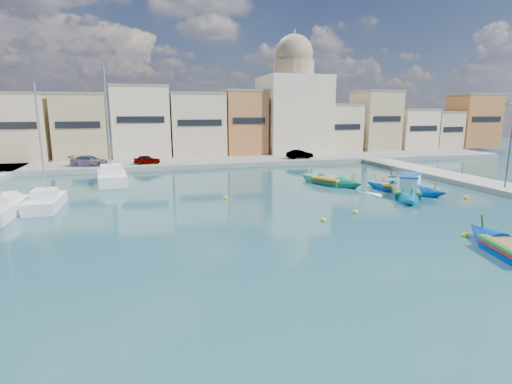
{
  "coord_description": "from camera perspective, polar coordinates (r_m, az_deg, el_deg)",
  "views": [
    {
      "loc": [
        -13.9,
        -21.89,
        7.42
      ],
      "look_at": [
        -5.95,
        6.0,
        1.4
      ],
      "focal_mm": 28.0,
      "sensor_mm": 36.0,
      "label": 1
    }
  ],
  "objects": [
    {
      "name": "parked_cars",
      "position": [
        52.83,
        -12.78,
        4.7
      ],
      "size": [
        31.94,
        2.68,
        1.3
      ],
      "color": "#4C1919",
      "rests_on": "north_quay"
    },
    {
      "name": "yacht_midnorth",
      "position": [
        35.74,
        -27.26,
        -0.92
      ],
      "size": [
        2.41,
        7.19,
        10.1
      ],
      "color": "white",
      "rests_on": "ground"
    },
    {
      "name": "luzzu_blue_cabin",
      "position": [
        38.7,
        20.37,
        0.45
      ],
      "size": [
        5.37,
        7.91,
        2.8
      ],
      "color": "#0044AA",
      "rests_on": "ground"
    },
    {
      "name": "north_townhouses",
      "position": [
        64.66,
        2.69,
        9.57
      ],
      "size": [
        83.2,
        7.87,
        10.19
      ],
      "color": "beige",
      "rests_on": "ground"
    },
    {
      "name": "luzzu_turquoise_cabin",
      "position": [
        36.85,
        20.56,
        -0.08
      ],
      "size": [
        6.22,
        9.01,
        2.96
      ],
      "color": "#00639A",
      "rests_on": "ground"
    },
    {
      "name": "luzzu_cyan_mid",
      "position": [
        41.19,
        19.1,
        1.06
      ],
      "size": [
        5.74,
        8.27,
        2.47
      ],
      "color": "#00839C",
      "rests_on": "ground"
    },
    {
      "name": "church_block",
      "position": [
        66.35,
        5.33,
        12.53
      ],
      "size": [
        10.0,
        10.0,
        19.1
      ],
      "color": "beige",
      "rests_on": "ground"
    },
    {
      "name": "north_quay",
      "position": [
        56.11,
        -1.44,
        4.43
      ],
      "size": [
        80.0,
        8.0,
        0.6
      ],
      "primitive_type": "cube",
      "color": "gray",
      "rests_on": "ground"
    },
    {
      "name": "quay_street_lamp",
      "position": [
        42.07,
        32.51,
        5.7
      ],
      "size": [
        1.18,
        0.16,
        8.0
      ],
      "color": "#595B60",
      "rests_on": "ground"
    },
    {
      "name": "mooring_buoys",
      "position": [
        32.9,
        13.34,
        -1.49
      ],
      "size": [
        19.89,
        23.26,
        0.36
      ],
      "color": "yellow",
      "rests_on": "ground"
    },
    {
      "name": "yacht_north",
      "position": [
        45.37,
        -20.0,
        2.24
      ],
      "size": [
        3.58,
        9.61,
        12.55
      ],
      "color": "white",
      "rests_on": "ground"
    },
    {
      "name": "ground",
      "position": [
        26.97,
        15.9,
        -4.7
      ],
      "size": [
        160.0,
        160.0,
        0.0
      ],
      "primitive_type": "plane",
      "color": "#173D46",
      "rests_on": "ground"
    },
    {
      "name": "luzzu_green",
      "position": [
        40.93,
        10.49,
        1.46
      ],
      "size": [
        5.26,
        7.97,
        2.49
      ],
      "color": "#0B7354",
      "rests_on": "ground"
    },
    {
      "name": "yacht_mid",
      "position": [
        35.08,
        -31.63,
        -1.56
      ],
      "size": [
        2.75,
        8.51,
        10.57
      ],
      "color": "white",
      "rests_on": "ground"
    }
  ]
}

